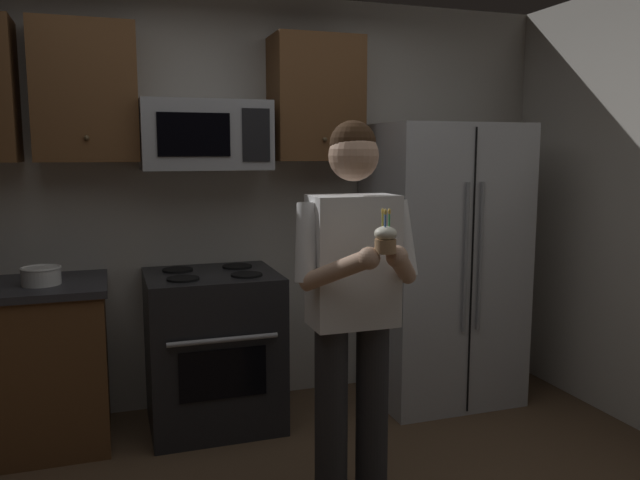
# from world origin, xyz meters

# --- Properties ---
(wall_back) EXTENTS (4.40, 0.10, 2.60)m
(wall_back) POSITION_xyz_m (0.00, 1.75, 1.30)
(wall_back) COLOR beige
(wall_back) RESTS_ON ground
(oven_range) EXTENTS (0.76, 0.70, 0.93)m
(oven_range) POSITION_xyz_m (-0.15, 1.36, 0.46)
(oven_range) COLOR black
(oven_range) RESTS_ON ground
(microwave) EXTENTS (0.74, 0.41, 0.40)m
(microwave) POSITION_xyz_m (-0.15, 1.48, 1.72)
(microwave) COLOR #9EA0A5
(refrigerator) EXTENTS (0.90, 0.75, 1.80)m
(refrigerator) POSITION_xyz_m (1.35, 1.32, 0.90)
(refrigerator) COLOR #B7BABF
(refrigerator) RESTS_ON ground
(cabinet_row_upper) EXTENTS (2.78, 0.36, 0.76)m
(cabinet_row_upper) POSITION_xyz_m (-0.72, 1.53, 1.95)
(cabinet_row_upper) COLOR brown
(bowl_large_white) EXTENTS (0.21, 0.21, 0.10)m
(bowl_large_white) POSITION_xyz_m (-1.06, 1.33, 0.97)
(bowl_large_white) COLOR white
(bowl_large_white) RESTS_ON counter_left
(person) EXTENTS (0.60, 0.48, 1.76)m
(person) POSITION_xyz_m (0.31, 0.25, 1.00)
(person) COLOR #262628
(person) RESTS_ON ground
(cupcake) EXTENTS (0.09, 0.09, 0.17)m
(cupcake) POSITION_xyz_m (0.31, -0.08, 1.29)
(cupcake) COLOR #A87F56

